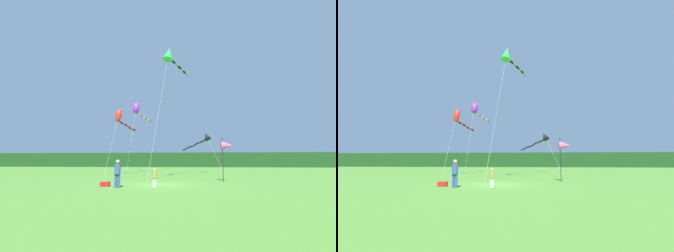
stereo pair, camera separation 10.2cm
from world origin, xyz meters
The scene contains 10 objects.
ground_plane centered at (0.00, 0.00, 0.00)m, with size 120.00×120.00×0.00m, color #4C842D.
distant_treeline centered at (0.00, 45.00, 1.82)m, with size 108.00×2.78×3.63m, color #193D19.
person_adult centered at (-2.32, -2.27, 0.94)m, with size 0.37×0.37×1.69m.
person_child centered at (-0.10, -1.78, 0.64)m, with size 0.25×0.25×1.15m.
cooler_box centered at (-3.28, -1.70, 0.15)m, with size 0.56×0.40×0.30m, color red.
banner_flag_pole centered at (5.01, 2.61, 2.80)m, with size 0.90×0.70×3.45m.
kite_green centered at (0.34, 4.08, 11.28)m, with size 3.30×4.59×12.08m.
kite_black centered at (3.97, 16.66, 4.70)m, with size 5.34×7.69×5.63m.
kite_purple centered at (-5.05, 14.45, 8.56)m, with size 2.33×4.82×9.47m.
kite_red centered at (-6.01, 9.83, 6.64)m, with size 2.25×4.63×7.64m.
Camera 1 is at (2.15, -16.74, 1.63)m, focal length 25.53 mm.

